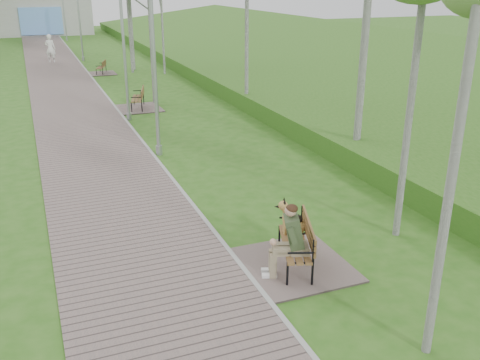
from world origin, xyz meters
name	(u,v)px	position (x,y,z in m)	size (l,w,h in m)	color
ground	(226,248)	(0.00, 0.00, 0.00)	(120.00, 120.00, 0.00)	#2B5F16
walkway	(62,83)	(-1.75, 21.50, 0.02)	(3.50, 67.00, 0.04)	#72615C
kerb	(94,80)	(0.00, 21.50, 0.03)	(0.10, 67.00, 0.05)	#999993
embankment	(296,72)	(12.00, 20.00, 0.00)	(14.00, 70.00, 1.60)	#4D7B2B
building_north	(39,14)	(-1.50, 50.97, 1.99)	(10.00, 5.20, 4.00)	#9E9E99
bench_main	(294,245)	(0.95, -1.29, 0.49)	(1.99, 2.21, 1.74)	#72615C
bench_second	(138,104)	(0.91, 13.68, 0.21)	(1.88, 2.09, 1.15)	#72615C
bench_third	(101,71)	(0.73, 23.76, 0.18)	(1.57, 1.75, 0.97)	#72615C
lamp_post_near	(155,78)	(0.21, 6.87, 2.52)	(0.21, 0.21, 5.39)	#9DA0A5
lamp_post_second	(125,62)	(0.17, 11.86, 2.35)	(0.19, 0.19, 5.03)	#9DA0A5
lamp_post_third	(80,26)	(0.34, 29.83, 2.36)	(0.20, 0.20, 5.06)	#9DA0A5
lamp_post_far	(64,17)	(0.41, 44.00, 2.10)	(0.17, 0.17, 4.50)	#9DA0A5
pedestrian_near	(50,49)	(-1.78, 29.64, 0.95)	(0.69, 0.46, 1.90)	white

